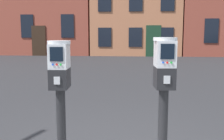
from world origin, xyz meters
TOP-DOWN VIEW (x-y plane):
  - parking_meter_near_kerb at (-0.52, -0.27)m, footprint 0.23×0.26m
  - parking_meter_twin_adjacent at (0.47, -0.27)m, footprint 0.23×0.26m

SIDE VIEW (x-z plane):
  - parking_meter_near_kerb at x=-0.52m, z-range 0.38..1.65m
  - parking_meter_twin_adjacent at x=0.47m, z-range 0.39..1.69m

